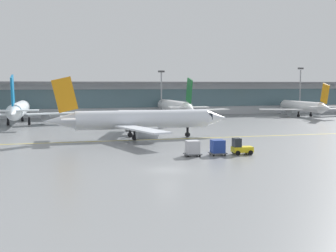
{
  "coord_description": "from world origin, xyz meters",
  "views": [
    {
      "loc": [
        -12.73,
        -43.74,
        8.93
      ],
      "look_at": [
        4.89,
        16.4,
        3.0
      ],
      "focal_mm": 47.43,
      "sensor_mm": 36.0,
      "label": 1
    }
  ],
  "objects": [
    {
      "name": "ground_plane",
      "position": [
        0.0,
        0.0,
        0.0
      ],
      "size": [
        400.0,
        400.0,
        0.0
      ],
      "primitive_type": "plane",
      "color": "gray"
    },
    {
      "name": "taxiway_centreline_stripe",
      "position": [
        3.74,
        25.18,
        0.0
      ],
      "size": [
        109.97,
        3.27,
        0.01
      ],
      "primitive_type": "cube",
      "rotation": [
        0.0,
        0.0,
        -0.03
      ],
      "color": "yellow",
      "rests_on": "ground_plane"
    },
    {
      "name": "terminal_concourse",
      "position": [
        0.0,
        81.16,
        4.92
      ],
      "size": [
        189.93,
        11.0,
        9.6
      ],
      "color": "#B2B7BC",
      "rests_on": "ground_plane"
    },
    {
      "name": "gate_airplane_1",
      "position": [
        -16.87,
        59.35,
        3.24
      ],
      "size": [
        30.27,
        32.55,
        10.79
      ],
      "rotation": [
        0.0,
        0.0,
        1.53
      ],
      "color": "white",
      "rests_on": "ground_plane"
    },
    {
      "name": "gate_airplane_2",
      "position": [
        20.48,
        63.74,
        3.13
      ],
      "size": [
        29.26,
        31.42,
        10.42
      ],
      "rotation": [
        0.0,
        0.0,
        1.54
      ],
      "color": "white",
      "rests_on": "ground_plane"
    },
    {
      "name": "gate_airplane_3",
      "position": [
        57.5,
        63.46,
        2.76
      ],
      "size": [
        25.78,
        27.79,
        9.2
      ],
      "rotation": [
        0.0,
        0.0,
        1.5
      ],
      "color": "white",
      "rests_on": "ground_plane"
    },
    {
      "name": "taxiing_regional_jet",
      "position": [
        3.35,
        27.19,
        3.05
      ],
      "size": [
        30.61,
        28.51,
        10.15
      ],
      "rotation": [
        0.0,
        0.0,
        -0.03
      ],
      "color": "silver",
      "rests_on": "ground_plane"
    },
    {
      "name": "baggage_tug",
      "position": [
        11.85,
        7.28,
        0.89
      ],
      "size": [
        2.7,
        1.79,
        2.1
      ],
      "rotation": [
        0.0,
        0.0,
        -0.08
      ],
      "color": "yellow",
      "rests_on": "ground_plane"
    },
    {
      "name": "cargo_dolly_lead",
      "position": [
        8.81,
        7.52,
        1.05
      ],
      "size": [
        2.22,
        1.75,
        1.94
      ],
      "rotation": [
        0.0,
        0.0,
        -0.08
      ],
      "color": "#595B60",
      "rests_on": "ground_plane"
    },
    {
      "name": "cargo_dolly_trailing",
      "position": [
        5.54,
        7.76,
        1.05
      ],
      "size": [
        2.22,
        1.75,
        1.94
      ],
      "rotation": [
        0.0,
        0.0,
        -0.08
      ],
      "color": "#595B60",
      "rests_on": "ground_plane"
    },
    {
      "name": "apron_light_mast_2",
      "position": [
        19.32,
        72.01,
        6.96
      ],
      "size": [
        1.8,
        0.36,
        12.58
      ],
      "color": "gray",
      "rests_on": "ground_plane"
    },
    {
      "name": "apron_light_mast_3",
      "position": [
        62.11,
        71.96,
        7.59
      ],
      "size": [
        1.8,
        0.36,
        13.81
      ],
      "color": "gray",
      "rests_on": "ground_plane"
    }
  ]
}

